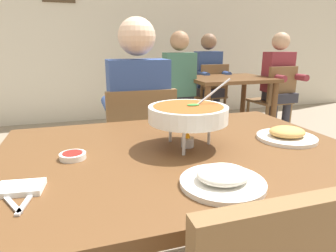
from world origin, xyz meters
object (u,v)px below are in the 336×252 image
at_px(sauce_dish, 73,156).
at_px(patron_bg_middle, 279,78).
at_px(dining_table_main, 180,174).
at_px(chair_bg_corner, 173,93).
at_px(curry_bowl, 188,114).
at_px(diner_main, 138,111).
at_px(chair_bg_right, 210,92).
at_px(dining_table_far, 228,88).
at_px(chair_bg_left, 179,100).
at_px(chair_diner_main, 140,148).
at_px(rice_plate, 223,179).
at_px(patron_bg_right, 209,75).
at_px(appetizer_plate, 287,135).
at_px(chair_bg_middle, 275,97).
at_px(patron_bg_left, 178,81).

bearing_deg(sauce_dish, patron_bg_middle, 40.36).
xyz_separation_m(dining_table_main, chair_bg_corner, (0.90, 2.79, -0.16)).
bearing_deg(curry_bowl, dining_table_main, -158.12).
bearing_deg(curry_bowl, patron_bg_middle, 45.68).
bearing_deg(dining_table_main, diner_main, 90.00).
height_order(diner_main, chair_bg_right, diner_main).
height_order(dining_table_far, chair_bg_left, chair_bg_left).
xyz_separation_m(chair_diner_main, sauce_dish, (-0.39, -0.74, 0.27)).
height_order(curry_bowl, rice_plate, curry_bowl).
bearing_deg(patron_bg_right, chair_bg_right, -61.83).
height_order(rice_plate, patron_bg_right, patron_bg_right).
height_order(dining_table_main, diner_main, diner_main).
relative_size(curry_bowl, appetizer_plate, 1.39).
distance_m(diner_main, chair_bg_middle, 2.49).
distance_m(curry_bowl, rice_plate, 0.35).
relative_size(diner_main, chair_bg_right, 1.46).
relative_size(diner_main, patron_bg_right, 1.00).
relative_size(sauce_dish, chair_bg_middle, 0.10).
bearing_deg(patron_bg_right, rice_plate, -114.62).
distance_m(patron_bg_middle, patron_bg_right, 0.94).
relative_size(dining_table_main, diner_main, 1.01).
relative_size(dining_table_far, chair_bg_left, 1.11).
distance_m(dining_table_main, curry_bowl, 0.24).
relative_size(chair_diner_main, chair_bg_middle, 1.00).
xyz_separation_m(patron_bg_left, patron_bg_middle, (1.33, -0.13, 0.00)).
bearing_deg(dining_table_far, rice_plate, -119.33).
relative_size(sauce_dish, patron_bg_middle, 0.07).
xyz_separation_m(rice_plate, patron_bg_middle, (2.12, 2.47, -0.05)).
distance_m(sauce_dish, patron_bg_left, 2.56).
relative_size(chair_bg_middle, chair_bg_right, 1.00).
bearing_deg(appetizer_plate, chair_bg_middle, 53.28).
relative_size(dining_table_main, chair_bg_right, 1.47).
height_order(chair_bg_right, chair_bg_corner, same).
distance_m(appetizer_plate, chair_bg_left, 2.37).
bearing_deg(chair_bg_right, sauce_dish, -123.91).
relative_size(chair_bg_corner, patron_bg_left, 0.69).
distance_m(chair_bg_left, chair_bg_middle, 1.26).
distance_m(dining_table_main, sauce_dish, 0.40).
bearing_deg(curry_bowl, appetizer_plate, -5.58).
relative_size(diner_main, curry_bowl, 3.94).
distance_m(dining_table_main, appetizer_plate, 0.48).
bearing_deg(sauce_dish, patron_bg_right, 56.68).
relative_size(curry_bowl, chair_bg_corner, 0.37).
bearing_deg(dining_table_far, curry_bowl, -122.42).
bearing_deg(patron_bg_left, chair_bg_left, 21.88).
relative_size(chair_bg_left, chair_bg_middle, 1.00).
bearing_deg(chair_bg_corner, chair_diner_main, -113.91).
distance_m(chair_diner_main, appetizer_plate, 0.96).
relative_size(chair_diner_main, appetizer_plate, 3.75).
height_order(appetizer_plate, chair_bg_corner, chair_bg_corner).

